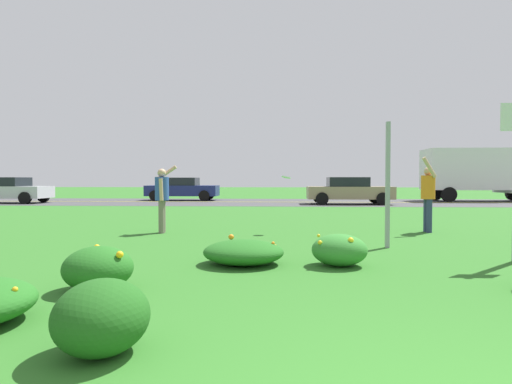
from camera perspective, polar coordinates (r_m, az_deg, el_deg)
The scene contains 15 objects.
ground_plane at distance 13.36m, azimuth 8.35°, elevation -4.01°, with size 120.00×120.00×0.00m, color #2D6B23.
highway_strip at distance 24.89m, azimuth 5.99°, elevation -1.36°, with size 120.00×8.26×0.01m, color #424244.
highway_center_stripe at distance 24.89m, azimuth 5.99°, elevation -1.35°, with size 120.00×0.16×0.00m, color yellow.
daylily_clump_mid_right at distance 3.52m, azimuth -20.07°, elevation -15.52°, with size 0.71×0.77×0.57m.
daylily_clump_front_right at distance 6.65m, azimuth 11.18°, elevation -7.67°, with size 0.85×0.77×0.49m.
daylily_clump_near_camera at distance 5.46m, azimuth -20.51°, elevation -9.60°, with size 0.82×0.81×0.53m.
daylily_clump_front_center at distance 6.66m, azimuth -1.70°, elevation -8.11°, with size 1.26×1.12×0.43m.
sign_post_near_path at distance 8.55m, azimuth 17.33°, elevation 0.91°, with size 0.07×0.10×2.44m.
person_thrower_blue_shirt at distance 10.71m, azimuth -12.55°, elevation -0.32°, with size 0.51×0.51×1.69m.
person_catcher_orange_shirt at distance 11.44m, azimuth 22.16°, elevation -0.13°, with size 0.40×0.50×1.88m.
frisbee_white at distance 10.55m, azimuth 4.09°, elevation 2.00°, with size 0.24×0.24×0.10m.
car_silver_leftmost at distance 27.64m, azimuth -30.50°, elevation 0.24°, with size 4.50×2.00×1.45m.
car_navy_center_left at distance 27.41m, azimuth -9.91°, elevation 0.44°, with size 4.50×2.00×1.45m.
car_tan_center_right at distance 23.27m, azimuth 12.42°, elevation 0.21°, with size 4.50×2.00×1.45m.
box_truck_white at distance 29.33m, azimuth 27.81°, elevation 2.43°, with size 6.70×2.46×3.20m.
Camera 1 is at (-1.18, -1.66, 1.32)m, focal length 29.67 mm.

